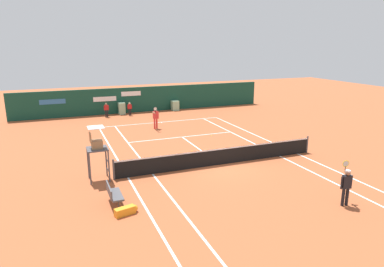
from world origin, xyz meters
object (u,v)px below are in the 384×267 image
(equipment_bag, at_px, (127,210))
(tennis_ball_mid_court, at_px, (212,136))
(ball_kid_centre_post, at_px, (130,108))
(player_near_side, at_px, (346,184))
(umpire_chair, at_px, (97,146))
(player_on_baseline, at_px, (156,116))
(tennis_ball_near_service_line, at_px, (192,151))
(ball_kid_right_post, at_px, (106,109))
(player_bench, at_px, (113,193))

(equipment_bag, distance_m, tennis_ball_mid_court, 12.78)
(ball_kid_centre_post, bearing_deg, player_near_side, 103.05)
(umpire_chair, bearing_deg, ball_kid_centre_post, 162.67)
(player_on_baseline, xyz_separation_m, ball_kid_centre_post, (-0.82, 6.04, -0.28))
(umpire_chair, height_order, tennis_ball_near_service_line, umpire_chair)
(ball_kid_right_post, bearing_deg, player_on_baseline, 126.37)
(umpire_chair, distance_m, equipment_bag, 4.44)
(player_bench, relative_size, ball_kid_centre_post, 1.08)
(player_bench, xyz_separation_m, tennis_ball_near_service_line, (5.87, 5.68, -0.47))
(ball_kid_right_post, relative_size, tennis_ball_near_service_line, 19.59)
(umpire_chair, distance_m, player_near_side, 11.50)
(player_near_side, xyz_separation_m, tennis_ball_mid_court, (-0.45, 12.37, -0.93))
(player_on_baseline, bearing_deg, player_bench, 60.01)
(ball_kid_centre_post, bearing_deg, ball_kid_right_post, 1.56)
(tennis_ball_near_service_line, bearing_deg, ball_kid_centre_post, 95.82)
(ball_kid_right_post, relative_size, tennis_ball_mid_court, 19.59)
(equipment_bag, height_order, ball_kid_centre_post, ball_kid_centre_post)
(umpire_chair, height_order, player_bench, umpire_chair)
(ball_kid_centre_post, bearing_deg, tennis_ball_near_service_line, 97.38)
(player_on_baseline, bearing_deg, tennis_ball_mid_court, 124.49)
(player_on_baseline, relative_size, player_near_side, 1.03)
(player_bench, bearing_deg, tennis_ball_mid_court, 135.11)
(player_near_side, bearing_deg, ball_kid_centre_post, 114.60)
(umpire_chair, distance_m, ball_kid_centre_post, 16.18)
(tennis_ball_near_service_line, xyz_separation_m, tennis_ball_mid_court, (2.75, 2.97, 0.00))
(ball_kid_centre_post, distance_m, tennis_ball_near_service_line, 12.81)
(player_on_baseline, relative_size, ball_kid_centre_post, 1.51)
(player_bench, height_order, tennis_ball_near_service_line, player_bench)
(player_on_baseline, bearing_deg, umpire_chair, 52.56)
(player_bench, xyz_separation_m, equipment_bag, (0.35, -1.09, -0.35))
(umpire_chair, height_order, ball_kid_centre_post, umpire_chair)
(equipment_bag, relative_size, tennis_ball_near_service_line, 14.54)
(player_near_side, bearing_deg, ball_kid_right_post, 119.89)
(ball_kid_right_post, height_order, tennis_ball_mid_court, ball_kid_right_post)
(equipment_bag, height_order, player_near_side, player_near_side)
(equipment_bag, height_order, player_on_baseline, player_on_baseline)
(ball_kid_centre_post, relative_size, tennis_ball_near_service_line, 18.34)
(umpire_chair, xyz_separation_m, player_on_baseline, (5.63, 9.37, -0.78))
(player_on_baseline, distance_m, tennis_ball_near_service_line, 6.77)
(player_near_side, height_order, ball_kid_centre_post, player_near_side)
(equipment_bag, relative_size, ball_kid_centre_post, 0.79)
(umpire_chair, xyz_separation_m, tennis_ball_mid_court, (8.86, 5.66, -1.74))
(equipment_bag, xyz_separation_m, ball_kid_centre_post, (4.22, 19.50, 0.56))
(tennis_ball_near_service_line, distance_m, tennis_ball_mid_court, 4.04)
(ball_kid_centre_post, bearing_deg, player_on_baseline, 99.34)
(player_bench, height_order, tennis_ball_mid_court, player_bench)
(player_bench, height_order, equipment_bag, player_bench)
(player_on_baseline, relative_size, ball_kid_right_post, 1.41)
(tennis_ball_mid_court, bearing_deg, player_bench, -134.89)
(ball_kid_centre_post, bearing_deg, equipment_bag, 79.35)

